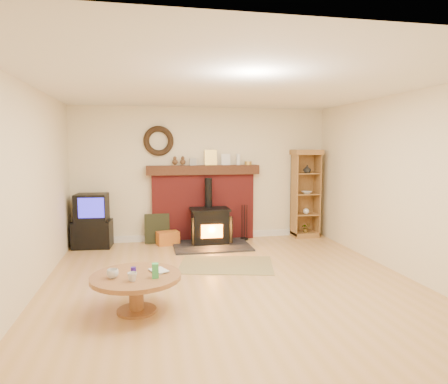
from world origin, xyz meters
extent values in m
plane|color=tan|center=(0.00, 0.00, 0.00)|extent=(5.50, 5.50, 0.00)
cube|color=beige|center=(0.00, 2.75, 1.30)|extent=(5.00, 0.02, 2.60)
cube|color=beige|center=(0.00, -2.75, 1.30)|extent=(5.00, 0.02, 2.60)
cube|color=beige|center=(-2.50, 0.00, 1.30)|extent=(0.02, 5.50, 2.60)
cube|color=beige|center=(2.50, 0.00, 1.30)|extent=(0.02, 5.50, 2.60)
cube|color=white|center=(0.00, 0.00, 2.60)|extent=(5.00, 5.50, 0.02)
cube|color=white|center=(0.00, 2.73, 0.06)|extent=(5.00, 0.04, 0.12)
torus|color=black|center=(-0.85, 2.69, 1.95)|extent=(0.57, 0.11, 0.57)
cube|color=maroon|center=(0.00, 2.67, 0.65)|extent=(2.00, 0.15, 1.30)
cube|color=#321910|center=(0.00, 2.64, 1.39)|extent=(2.20, 0.22, 0.18)
cube|color=#999999|center=(-0.20, 2.65, 1.55)|extent=(0.13, 0.05, 0.14)
cube|color=gold|center=(0.15, 2.67, 1.63)|extent=(0.24, 0.06, 0.30)
cube|color=white|center=(0.45, 2.67, 1.59)|extent=(0.18, 0.05, 0.22)
cylinder|color=white|center=(0.70, 2.65, 1.59)|extent=(0.08, 0.08, 0.22)
cylinder|color=gold|center=(0.90, 2.65, 1.51)|extent=(0.14, 0.14, 0.07)
cube|color=black|center=(0.07, 2.10, 0.01)|extent=(1.40, 1.00, 0.03)
cube|color=black|center=(0.07, 2.30, 0.34)|extent=(0.66, 0.47, 0.62)
cube|color=black|center=(0.07, 2.30, 0.67)|extent=(0.73, 0.52, 0.04)
cylinder|color=black|center=(0.07, 2.45, 0.97)|extent=(0.14, 0.14, 0.56)
cube|color=orange|center=(0.07, 2.05, 0.30)|extent=(0.40, 0.02, 0.25)
cube|color=black|center=(-0.24, 2.11, 0.31)|extent=(0.16, 0.21, 0.49)
cube|color=black|center=(0.37, 2.11, 0.31)|extent=(0.16, 0.21, 0.49)
cube|color=brown|center=(0.10, 0.90, 0.01)|extent=(1.62, 1.29, 0.01)
cube|color=black|center=(-2.09, 2.47, 0.25)|extent=(0.71, 0.52, 0.49)
cube|color=black|center=(-2.09, 2.47, 0.74)|extent=(0.60, 0.51, 0.49)
cube|color=#2821D5|center=(-2.06, 2.23, 0.77)|extent=(0.45, 0.06, 0.36)
cube|color=brown|center=(2.08, 2.53, 0.05)|extent=(0.51, 0.37, 0.10)
cube|color=brown|center=(2.08, 2.71, 0.87)|extent=(0.51, 0.02, 1.63)
cube|color=brown|center=(1.83, 2.53, 0.87)|extent=(0.02, 0.37, 1.63)
cube|color=brown|center=(2.32, 2.53, 0.87)|extent=(0.02, 0.37, 1.63)
cube|color=brown|center=(2.08, 2.53, 1.73)|extent=(0.57, 0.41, 0.10)
cube|color=brown|center=(2.08, 2.53, 0.47)|extent=(0.47, 0.33, 0.02)
cube|color=brown|center=(2.08, 2.53, 0.89)|extent=(0.47, 0.33, 0.02)
cube|color=brown|center=(2.08, 2.53, 1.30)|extent=(0.47, 0.33, 0.02)
imported|color=white|center=(2.08, 2.48, 1.39)|extent=(0.15, 0.15, 0.16)
imported|color=white|center=(2.08, 2.48, 0.92)|extent=(0.20, 0.20, 0.05)
sphere|color=white|center=(2.08, 2.48, 0.54)|extent=(0.12, 0.12, 0.12)
imported|color=#3CAD5A|center=(2.08, 2.48, 0.20)|extent=(0.18, 0.15, 0.20)
cube|color=gold|center=(-0.72, 2.40, 0.12)|extent=(0.45, 0.34, 0.25)
cube|color=black|center=(-0.91, 2.55, 0.28)|extent=(0.47, 0.13, 0.56)
cylinder|color=black|center=(0.79, 2.50, 0.02)|extent=(0.16, 0.16, 0.04)
cylinder|color=black|center=(0.74, 2.50, 0.35)|extent=(0.02, 0.02, 0.70)
cylinder|color=black|center=(0.79, 2.50, 0.35)|extent=(0.02, 0.02, 0.70)
cylinder|color=black|center=(0.84, 2.50, 0.35)|extent=(0.02, 0.02, 0.70)
cylinder|color=brown|center=(-1.24, -0.65, 0.01)|extent=(0.44, 0.44, 0.03)
cylinder|color=brown|center=(-1.24, -0.65, 0.20)|extent=(0.16, 0.16, 0.35)
cylinder|color=brown|center=(-1.24, -0.65, 0.40)|extent=(1.00, 1.00, 0.05)
imported|color=white|center=(-1.48, -0.71, 0.47)|extent=(0.12, 0.12, 0.10)
imported|color=white|center=(-1.27, -0.85, 0.47)|extent=(0.10, 0.10, 0.09)
imported|color=#4C331E|center=(-1.06, -0.62, 0.44)|extent=(0.17, 0.22, 0.02)
cylinder|color=#240F8A|center=(-1.27, -0.58, 0.46)|extent=(0.06, 0.06, 0.07)
cube|color=#3CAD5A|center=(-1.03, -0.79, 0.51)|extent=(0.07, 0.07, 0.16)
camera|label=1|loc=(-1.11, -5.04, 1.84)|focal=32.00mm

